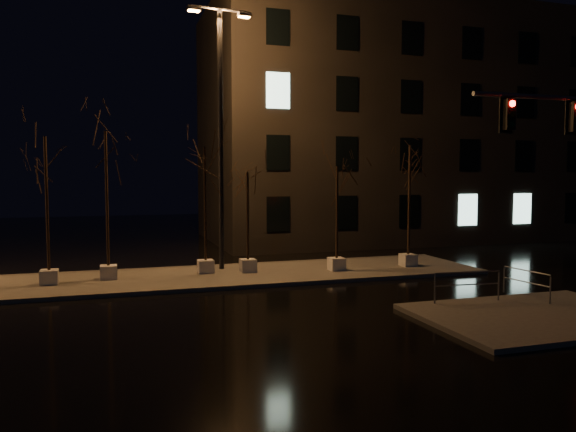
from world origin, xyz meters
name	(u,v)px	position (x,y,z in m)	size (l,w,h in m)	color
ground	(266,310)	(0.00, 0.00, 0.00)	(90.00, 90.00, 0.00)	black
median	(228,276)	(0.00, 6.00, 0.07)	(22.00, 5.00, 0.15)	#4C4943
sidewalk_corner	(538,316)	(7.50, -3.50, 0.07)	(7.00, 5.00, 0.15)	#4C4943
building	(392,129)	(14.00, 18.00, 7.50)	(25.00, 12.00, 15.00)	black
tree_0	(46,170)	(-6.95, 5.92, 4.52)	(1.80, 1.80, 5.75)	silver
tree_1	(106,164)	(-4.79, 6.36, 4.73)	(1.80, 1.80, 6.04)	silver
tree_2	(205,175)	(-0.84, 6.57, 4.31)	(1.80, 1.80, 5.48)	silver
tree_3	(248,195)	(0.93, 6.27, 3.47)	(1.80, 1.80, 4.37)	silver
tree_4	(337,189)	(4.72, 5.48, 3.68)	(1.80, 1.80, 4.65)	silver
tree_5	(410,172)	(8.29, 5.56, 4.44)	(1.80, 1.80, 5.65)	silver
traffic_signal_mast	(575,175)	(7.78, -4.43, 4.31)	(5.19, 0.21, 6.34)	slate
streetlight_main	(220,120)	(0.00, 7.41, 6.69)	(2.84, 0.62, 11.34)	black
guard_rail_a	(467,282)	(6.43, -1.50, 0.81)	(2.34, 0.28, 1.01)	slate
guard_rail_b	(526,280)	(8.72, -1.57, 0.76)	(0.27, 2.00, 0.95)	slate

